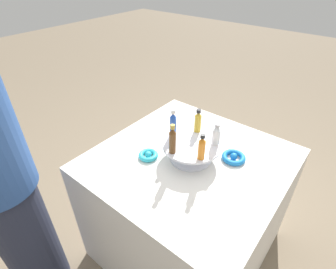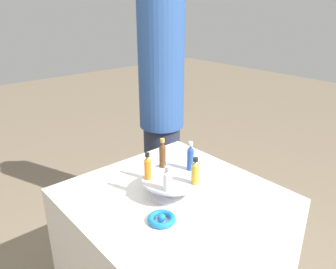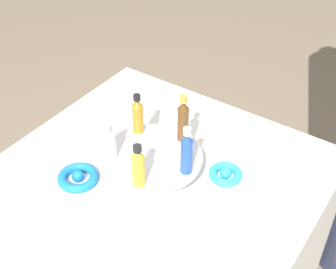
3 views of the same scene
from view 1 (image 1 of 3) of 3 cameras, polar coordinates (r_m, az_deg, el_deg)
ground_plane at (r=1.82m, az=3.74°, el=-22.52°), size 12.00×12.00×0.00m
party_table at (r=1.54m, az=4.25°, el=-15.37°), size 0.88×0.88×0.71m
display_stand at (r=1.25m, az=5.05°, el=-3.28°), size 0.28×0.28×0.09m
bottle_blue at (r=1.24m, az=1.00°, el=2.25°), size 0.03×0.03×0.14m
bottle_brown at (r=1.13m, az=0.99°, el=-1.22°), size 0.03×0.03×0.14m
bottle_orange at (r=1.11m, az=7.35°, el=-2.87°), size 0.03×0.03×0.13m
bottle_clear at (r=1.21m, az=10.48°, el=-0.09°), size 0.04×0.04×0.11m
bottle_gold at (r=1.28m, az=6.52°, el=2.85°), size 0.03×0.03×0.12m
ribbon_bow_blue at (r=1.30m, az=14.09°, el=-4.82°), size 0.11×0.11×0.04m
ribbon_bow_teal at (r=1.28m, az=-4.32°, el=-4.50°), size 0.10×0.10×0.03m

